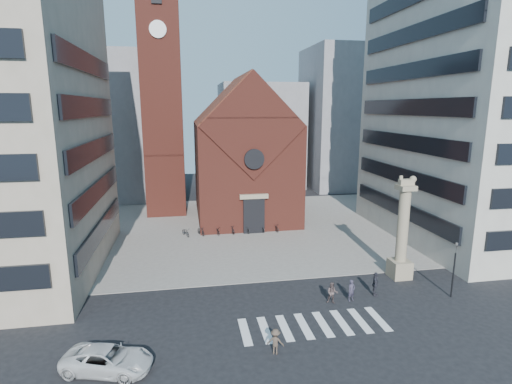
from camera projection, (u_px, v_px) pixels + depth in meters
ground at (293, 304)px, 28.97m from camera, size 120.00×120.00×0.00m
piazza at (251, 228)px, 47.26m from camera, size 46.00×30.00×0.05m
zebra_crossing at (313, 325)px, 26.17m from camera, size 10.20×3.20×0.01m
church at (243, 155)px, 51.41m from camera, size 12.00×16.65×18.00m
campanile at (162, 93)px, 50.94m from camera, size 5.50×5.50×31.20m
building_right at (490, 87)px, 41.29m from camera, size 18.00×22.00×32.00m
bg_block_left at (101, 127)px, 61.77m from camera, size 16.00×14.00×22.00m
bg_block_mid at (260, 136)px, 71.45m from camera, size 14.00×12.00×18.00m
bg_block_right at (352, 119)px, 70.67m from camera, size 16.00×14.00×24.00m
lion_column at (402, 238)px, 32.85m from camera, size 1.63×1.60×8.68m
traffic_light at (454, 268)px, 29.58m from camera, size 0.13×0.16×4.30m
white_car at (108, 360)px, 21.51m from camera, size 5.24×3.49×1.34m
pedestrian_0 at (352, 290)px, 29.32m from camera, size 0.68×0.55×1.63m
pedestrian_1 at (332, 293)px, 28.94m from camera, size 0.94×0.84×1.61m
pedestrian_2 at (375, 284)px, 30.09m from camera, size 0.83×1.18×1.86m
pedestrian_3 at (275, 341)px, 23.00m from camera, size 1.14×0.91×1.54m
scooter_0 at (186, 232)px, 44.06m from camera, size 1.25×1.80×0.90m
scooter_1 at (201, 231)px, 44.33m from camera, size 1.11×1.70×1.00m
scooter_2 at (216, 230)px, 44.63m from camera, size 1.25×1.80×0.90m
scooter_3 at (231, 229)px, 44.90m from camera, size 1.11×1.70×1.00m
scooter_4 at (245, 229)px, 45.20m from camera, size 1.25×1.80×0.90m
scooter_5 at (260, 228)px, 45.48m from camera, size 1.11×1.70×1.00m
scooter_6 at (274, 227)px, 45.77m from camera, size 1.25×1.80×0.90m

